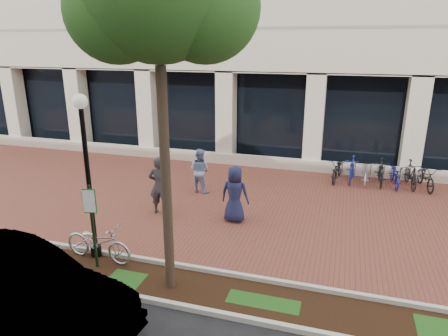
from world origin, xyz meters
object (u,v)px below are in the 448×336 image
(lamppost, at_px, (87,169))
(pedestrian_mid, at_px, (200,170))
(sedan_near_curb, at_px, (11,294))
(bike_rack_cluster, at_px, (381,173))
(pedestrian_left, at_px, (160,185))
(locked_bicycle, at_px, (98,242))
(pedestrian_right, at_px, (235,194))
(parking_sign, at_px, (92,216))

(lamppost, distance_m, pedestrian_mid, 5.63)
(sedan_near_curb, bearing_deg, lamppost, 8.53)
(bike_rack_cluster, bearing_deg, pedestrian_left, -141.58)
(lamppost, bearing_deg, locked_bicycle, -37.20)
(pedestrian_left, height_order, bike_rack_cluster, pedestrian_left)
(lamppost, xyz_separation_m, bike_rack_cluster, (7.58, 8.18, -1.93))
(pedestrian_right, xyz_separation_m, bike_rack_cluster, (4.64, 5.00, -0.42))
(lamppost, height_order, sedan_near_curb, lamppost)
(parking_sign, xyz_separation_m, bike_rack_cluster, (7.24, 8.67, -0.93))
(pedestrian_left, bearing_deg, pedestrian_right, 170.81)
(parking_sign, height_order, pedestrian_left, parking_sign)
(locked_bicycle, relative_size, pedestrian_left, 1.01)
(locked_bicycle, xyz_separation_m, pedestrian_left, (0.21, 3.22, 0.45))
(pedestrian_mid, bearing_deg, pedestrian_right, 145.02)
(pedestrian_right, relative_size, sedan_near_curb, 0.36)
(bike_rack_cluster, distance_m, sedan_near_curb, 13.38)
(pedestrian_right, xyz_separation_m, sedan_near_curb, (-2.78, -6.12, -0.08))
(parking_sign, distance_m, locked_bicycle, 0.97)
(lamppost, distance_m, pedestrian_left, 3.41)
(locked_bicycle, height_order, sedan_near_curb, sedan_near_curb)
(pedestrian_right, bearing_deg, parking_sign, 56.13)
(pedestrian_right, bearing_deg, pedestrian_left, 4.15)
(parking_sign, height_order, locked_bicycle, parking_sign)
(parking_sign, relative_size, locked_bicycle, 1.12)
(parking_sign, xyz_separation_m, locked_bicycle, (-0.14, 0.34, -0.90))
(pedestrian_left, height_order, pedestrian_mid, pedestrian_left)
(parking_sign, xyz_separation_m, pedestrian_right, (2.60, 3.67, -0.51))
(parking_sign, bearing_deg, pedestrian_left, 78.16)
(lamppost, xyz_separation_m, pedestrian_right, (2.94, 3.18, -1.51))
(parking_sign, bearing_deg, pedestrian_mid, 73.14)
(parking_sign, distance_m, sedan_near_curb, 2.53)
(pedestrian_left, bearing_deg, parking_sign, 76.81)
(pedestrian_left, xyz_separation_m, pedestrian_mid, (0.56, 2.26, -0.13))
(locked_bicycle, distance_m, sedan_near_curb, 2.80)
(bike_rack_cluster, bearing_deg, parking_sign, -127.00)
(parking_sign, xyz_separation_m, sedan_near_curb, (-0.19, -2.45, -0.59))
(pedestrian_left, xyz_separation_m, sedan_near_curb, (-0.26, -6.00, -0.15))
(locked_bicycle, bearing_deg, bike_rack_cluster, -36.51)
(pedestrian_left, distance_m, bike_rack_cluster, 8.82)
(parking_sign, height_order, lamppost, lamppost)
(parking_sign, relative_size, sedan_near_curb, 0.44)
(lamppost, height_order, pedestrian_right, lamppost)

